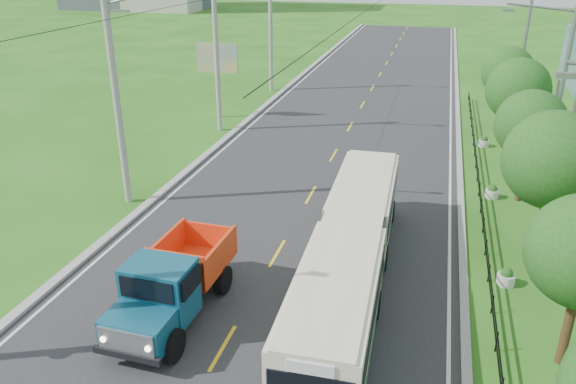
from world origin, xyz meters
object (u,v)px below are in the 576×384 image
at_px(streetlight_far, 521,51).
at_px(planter_mid, 492,192).
at_px(tree_fourth, 531,128).
at_px(streetlight_mid, 555,102).
at_px(planter_far, 484,142).
at_px(planter_near, 506,277).
at_px(dump_truck, 173,280).
at_px(billboard_right, 572,68).
at_px(pole_mid, 217,53).
at_px(billboard_left, 217,63).
at_px(tree_back, 508,75).
at_px(tree_fifth, 518,93).
at_px(bus, 351,250).
at_px(pole_near, 117,97).
at_px(pole_far, 271,29).
at_px(tree_third, 553,164).

relative_size(streetlight_far, planter_mid, 13.54).
bearing_deg(tree_fourth, streetlight_mid, -10.15).
distance_m(tree_fourth, planter_far, 8.62).
distance_m(planter_mid, planter_far, 8.00).
bearing_deg(planter_near, streetlight_mid, 75.68).
bearing_deg(dump_truck, billboard_right, 54.39).
xyz_separation_m(pole_mid, billboard_left, (-1.24, 3.00, -1.23)).
height_order(tree_fourth, streetlight_mid, streetlight_mid).
bearing_deg(tree_back, pole_mid, -164.16).
bearing_deg(billboard_right, tree_back, 111.70).
bearing_deg(billboard_left, streetlight_far, 11.23).
distance_m(tree_fourth, streetlight_far, 13.94).
relative_size(tree_fifth, dump_truck, 1.00).
bearing_deg(pole_mid, dump_truck, -72.77).
relative_size(streetlight_mid, dump_truck, 1.56).
distance_m(billboard_left, billboard_right, 22.21).
xyz_separation_m(planter_near, planter_mid, (0.00, 8.00, 0.00)).
distance_m(streetlight_far, planter_mid, 14.88).
bearing_deg(streetlight_mid, tree_fifth, 97.29).
height_order(planter_near, dump_truck, dump_truck).
bearing_deg(billboard_left, bus, -57.49).
xyz_separation_m(billboard_left, bus, (12.70, -19.93, -2.21)).
height_order(pole_mid, streetlight_mid, pole_mid).
distance_m(pole_near, dump_truck, 10.63).
bearing_deg(pole_near, streetlight_mid, 14.81).
bearing_deg(tree_back, streetlight_far, 67.08).
xyz_separation_m(tree_fifth, bus, (-6.66, -16.07, -2.20)).
height_order(streetlight_far, planter_mid, streetlight_far).
bearing_deg(streetlight_far, planter_mid, -98.30).
bearing_deg(dump_truck, planter_far, 64.60).
bearing_deg(pole_far, streetlight_mid, -45.14).
xyz_separation_m(streetlight_far, billboard_left, (-20.14, -4.00, -1.04)).
xyz_separation_m(pole_near, tree_fifth, (18.12, 11.14, -1.24)).
bearing_deg(pole_far, billboard_right, -32.30).
bearing_deg(pole_near, bus, -23.27).
height_order(pole_mid, dump_truck, pole_mid).
relative_size(tree_back, planter_near, 8.21).
bearing_deg(bus, tree_fourth, 54.97).
xyz_separation_m(planter_far, bus, (-5.40, -17.93, 1.37)).
bearing_deg(tree_fifth, tree_third, -90.00).
height_order(tree_fifth, bus, tree_fifth).
height_order(planter_mid, dump_truck, dump_truck).
distance_m(planter_mid, billboard_right, 8.68).
bearing_deg(bus, tree_fifth, 65.93).
relative_size(tree_fifth, planter_near, 8.66).
distance_m(pole_far, planter_near, 32.19).
bearing_deg(planter_near, planter_mid, 90.00).
bearing_deg(streetlight_far, tree_fourth, -93.25).
xyz_separation_m(tree_third, streetlight_far, (0.79, 19.86, 0.92)).
height_order(tree_back, bus, tree_back).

